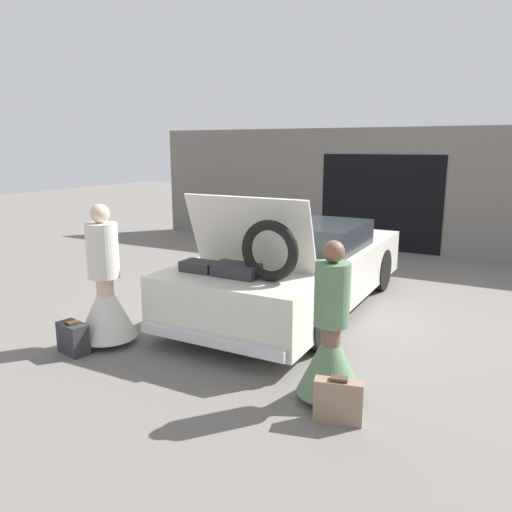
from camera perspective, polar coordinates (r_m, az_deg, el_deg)
The scene contains 7 objects.
ground_plane at distance 7.72m, azimuth 4.58°, elevation -5.62°, with size 40.00×40.00×0.00m, color slate.
garage_wall_back at distance 11.94m, azimuth 14.13°, elevation 7.32°, with size 12.00×0.14×2.80m.
car at distance 7.55m, azimuth 4.67°, elevation -1.30°, with size 2.02×4.79×1.81m.
person_left at distance 6.36m, azimuth -16.82°, elevation -4.35°, with size 0.72×0.72×1.73m.
person_right at distance 4.84m, azimuth 8.50°, elevation -10.06°, with size 0.63×0.63×1.56m.
suitcase_beside_left_person at distance 6.32m, azimuth -20.19°, elevation -8.79°, with size 0.43×0.29×0.40m.
suitcase_beside_right_person at distance 4.63m, azimuth 9.39°, elevation -16.03°, with size 0.45×0.24×0.42m.
Camera 1 is at (2.93, -6.73, 2.40)m, focal length 35.00 mm.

